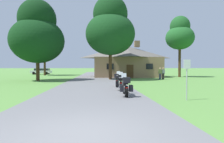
{
  "coord_description": "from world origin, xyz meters",
  "views": [
    {
      "loc": [
        0.43,
        -4.75,
        1.75
      ],
      "look_at": [
        2.25,
        19.54,
        1.16
      ],
      "focal_mm": 29.93,
      "sensor_mm": 36.0,
      "label": 1
    }
  ],
  "objects": [
    {
      "name": "tree_left_far",
      "position": [
        -10.58,
        34.82,
        6.96
      ],
      "size": [
        5.9,
        5.9,
        10.84
      ],
      "color": "#422D19",
      "rests_on": "ground"
    },
    {
      "name": "stone_lodge",
      "position": [
        5.46,
        28.65,
        2.87
      ],
      "size": [
        11.85,
        9.09,
        6.47
      ],
      "color": "#896B4C",
      "rests_on": "ground"
    },
    {
      "name": "asphalt_driveway",
      "position": [
        0.0,
        18.0,
        0.03
      ],
      "size": [
        6.4,
        80.0,
        0.06
      ],
      "primitive_type": "cube",
      "color": "slate",
      "rests_on": "ground"
    },
    {
      "name": "bystander_olive_shirt_near_lodge",
      "position": [
        8.95,
        20.32,
        0.93
      ],
      "size": [
        0.55,
        0.26,
        1.67
      ],
      "rotation": [
        0.0,
        0.0,
        3.26
      ],
      "color": "navy",
      "rests_on": "ground"
    },
    {
      "name": "motorcycle_black_nearest_to_camera",
      "position": [
        2.03,
        6.02,
        0.61
      ],
      "size": [
        0.76,
        2.08,
        1.3
      ],
      "rotation": [
        0.0,
        0.0,
        -0.04
      ],
      "color": "black",
      "rests_on": "asphalt_driveway"
    },
    {
      "name": "tree_right_of_lodge",
      "position": [
        14.56,
        26.67,
        7.36
      ],
      "size": [
        4.82,
        4.82,
        10.55
      ],
      "color": "#422D19",
      "rests_on": "ground"
    },
    {
      "name": "metal_signpost_roadside",
      "position": [
        5.08,
        4.71,
        1.35
      ],
      "size": [
        0.36,
        0.06,
        2.14
      ],
      "color": "#9EA0A5",
      "rests_on": "ground"
    },
    {
      "name": "bystander_gray_shirt_beside_signpost",
      "position": [
        9.43,
        20.47,
        0.93
      ],
      "size": [
        0.54,
        0.28,
        1.67
      ],
      "rotation": [
        0.0,
        0.0,
        3.32
      ],
      "color": "black",
      "rests_on": "ground"
    },
    {
      "name": "tree_left_near",
      "position": [
        -7.22,
        19.63,
        5.89
      ],
      "size": [
        6.7,
        6.7,
        10.28
      ],
      "color": "#422D19",
      "rests_on": "ground"
    },
    {
      "name": "ground_plane",
      "position": [
        0.0,
        20.0,
        0.0
      ],
      "size": [
        500.0,
        500.0,
        0.0
      ],
      "primitive_type": "plane",
      "color": "#56893D"
    },
    {
      "name": "parked_white_suv_far_left",
      "position": [
        -12.85,
        40.24,
        0.78
      ],
      "size": [
        4.62,
        1.96,
        1.4
      ],
      "rotation": [
        0.0,
        0.0,
        1.58
      ],
      "color": "silver",
      "rests_on": "ground"
    },
    {
      "name": "motorcycle_orange_second_in_row",
      "position": [
        2.11,
        8.95,
        0.61
      ],
      "size": [
        0.87,
        2.08,
        1.3
      ],
      "rotation": [
        0.0,
        0.0,
        -0.12
      ],
      "color": "black",
      "rests_on": "asphalt_driveway"
    },
    {
      "name": "motorcycle_yellow_farthest_in_row",
      "position": [
        2.11,
        11.28,
        0.62
      ],
      "size": [
        0.83,
        2.07,
        1.3
      ],
      "rotation": [
        0.0,
        0.0,
        -0.19
      ],
      "color": "black",
      "rests_on": "asphalt_driveway"
    },
    {
      "name": "tree_by_lodge_front",
      "position": [
        2.1,
        20.54,
        6.98
      ],
      "size": [
        6.66,
        6.66,
        11.35
      ],
      "color": "#422D19",
      "rests_on": "ground"
    }
  ]
}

